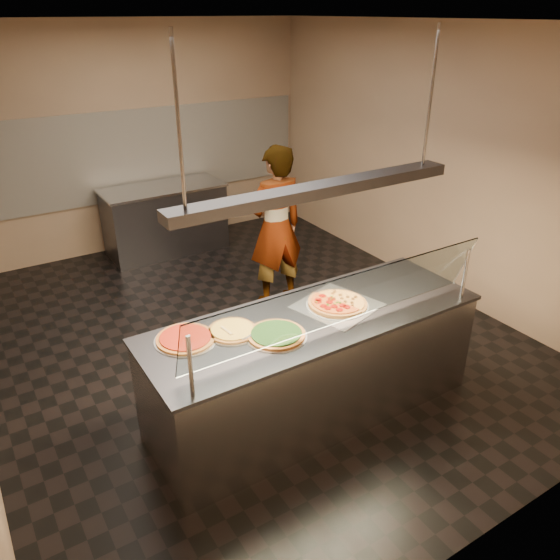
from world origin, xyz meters
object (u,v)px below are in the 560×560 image
sneeze_guard (344,301)px  pizza_cheese (232,330)px  serving_counter (313,365)px  pizza_spatula (234,332)px  prep_table (165,219)px  pizza_spinach (276,334)px  perforated_tray (337,305)px  pizza_tomato (185,338)px  half_pizza_pepperoni (326,306)px  worker (276,227)px  half_pizza_sausage (348,299)px  heat_lamp_housing (319,190)px

sneeze_guard → pizza_cheese: 0.86m
serving_counter → pizza_spatula: 0.83m
pizza_cheese → prep_table: pizza_cheese is taller
pizza_spinach → pizza_spatula: size_ratio=1.98×
serving_counter → perforated_tray: 0.53m
pizza_tomato → pizza_spatula: 0.36m
half_pizza_pepperoni → pizza_cheese: bearing=173.0°
pizza_cheese → prep_table: 3.94m
perforated_tray → pizza_cheese: 0.91m
sneeze_guard → pizza_spinach: (-0.41, 0.26, -0.28)m
prep_table → worker: size_ratio=0.89×
pizza_tomato → pizza_spatula: (0.33, -0.13, 0.01)m
half_pizza_sausage → pizza_tomato: half_pizza_sausage is taller
pizza_spatula → worker: 2.27m
sneeze_guard → perforated_tray: size_ratio=3.53×
half_pizza_sausage → worker: worker is taller
serving_counter → pizza_cheese: 0.82m
half_pizza_sausage → pizza_spinach: half_pizza_sausage is taller
sneeze_guard → heat_lamp_housing: (-0.00, 0.34, 0.72)m
pizza_spinach → prep_table: size_ratio=0.28×
sneeze_guard → half_pizza_sausage: size_ratio=4.82×
pizza_spatula → half_pizza_pepperoni: bearing=-3.4°
half_pizza_pepperoni → half_pizza_sausage: bearing=-0.1°
half_pizza_pepperoni → prep_table: 3.93m
heat_lamp_housing → pizza_spinach: bearing=-167.9°
half_pizza_pepperoni → half_pizza_sausage: half_pizza_pepperoni is taller
sneeze_guard → perforated_tray: sneeze_guard is taller
sneeze_guard → half_pizza_pepperoni: 0.49m
pizza_cheese → pizza_spatula: (-0.01, -0.05, 0.01)m
sneeze_guard → perforated_tray: 0.54m
half_pizza_sausage → pizza_spinach: (-0.77, -0.13, -0.01)m
half_pizza_pepperoni → worker: 1.91m
worker → heat_lamp_housing: 2.25m
sneeze_guard → pizza_cheese: (-0.66, 0.48, -0.28)m
pizza_cheese → perforated_tray: bearing=-6.1°
perforated_tray → prep_table: (0.01, 3.89, -0.47)m
half_pizza_sausage → pizza_cheese: bearing=174.5°
sneeze_guard → perforated_tray: (0.25, 0.39, -0.29)m
perforated_tray → half_pizza_pepperoni: (-0.11, -0.00, 0.03)m
prep_table → pizza_tomato: bearing=-108.7°
pizza_cheese → pizza_spatula: size_ratio=1.68×
serving_counter → pizza_tomato: (-0.99, 0.22, 0.48)m
serving_counter → perforated_tray: (0.25, 0.04, 0.47)m
serving_counter → perforated_tray: bearing=9.8°
perforated_tray → pizza_cheese: bearing=173.9°
half_pizza_sausage → pizza_spinach: size_ratio=1.13×
pizza_spinach → worker: size_ratio=0.25×
sneeze_guard → pizza_spinach: 0.56m
pizza_spinach → worker: (1.19, 1.93, -0.03)m
pizza_spinach → serving_counter: bearing=12.1°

